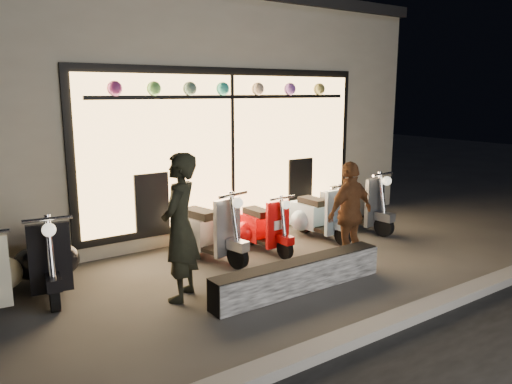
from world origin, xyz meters
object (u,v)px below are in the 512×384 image
(graffiti_barrier, at_px, (299,276))
(scooter_silver, at_px, (202,230))
(woman, at_px, (350,213))
(man, at_px, (180,227))
(scooter_red, at_px, (259,226))

(graffiti_barrier, distance_m, scooter_silver, 1.91)
(graffiti_barrier, bearing_deg, woman, 16.65)
(graffiti_barrier, distance_m, man, 1.63)
(graffiti_barrier, height_order, woman, woman)
(graffiti_barrier, xyz_separation_m, woman, (1.25, 0.38, 0.56))
(graffiti_barrier, relative_size, scooter_red, 2.00)
(graffiti_barrier, distance_m, scooter_red, 1.85)
(graffiti_barrier, xyz_separation_m, scooter_silver, (-0.36, 1.87, 0.22))
(scooter_red, bearing_deg, scooter_silver, 171.34)
(scooter_silver, bearing_deg, graffiti_barrier, -91.33)
(scooter_silver, relative_size, man, 0.82)
(graffiti_barrier, relative_size, man, 1.40)
(graffiti_barrier, bearing_deg, man, 153.82)
(scooter_red, xyz_separation_m, man, (-1.93, -1.09, 0.53))
(man, height_order, woman, man)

